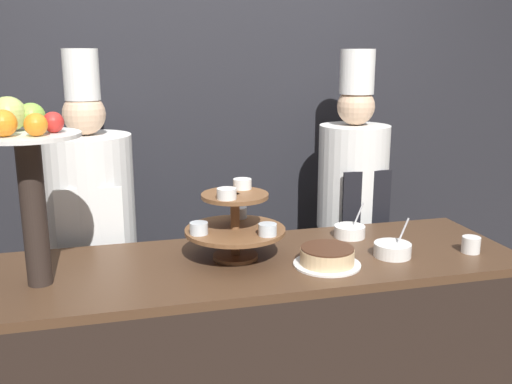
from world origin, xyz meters
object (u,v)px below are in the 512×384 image
object	(u,v)px
serving_bowl_near	(392,250)
cup_white	(471,245)
chef_center_left	(352,203)
cake_round	(327,257)
serving_bowl_far	(350,231)
chef_left	(92,226)
tiered_stand	(235,222)
fruit_pedestal	(27,160)

from	to	relation	value
serving_bowl_near	cup_white	bearing A→B (deg)	-6.86
cup_white	chef_center_left	bearing A→B (deg)	104.22
cake_round	cup_white	bearing A→B (deg)	-1.02
serving_bowl_far	chef_left	distance (m)	1.19
cup_white	chef_left	xyz separation A→B (m)	(-1.50, 0.75, -0.03)
serving_bowl_far	tiered_stand	bearing A→B (deg)	-166.14
chef_left	serving_bowl_near	bearing A→B (deg)	-31.26
cup_white	serving_bowl_far	world-z (taller)	serving_bowl_far
chef_left	cake_round	bearing A→B (deg)	-40.01
tiered_stand	chef_center_left	size ratio (longest dim) A/B	0.23
fruit_pedestal	serving_bowl_near	xyz separation A→B (m)	(1.34, -0.07, -0.42)
chef_center_left	cake_round	bearing A→B (deg)	-120.17
fruit_pedestal	chef_center_left	size ratio (longest dim) A/B	0.38
chef_center_left	serving_bowl_far	bearing A→B (deg)	-115.07
serving_bowl_near	cake_round	bearing A→B (deg)	-174.35
serving_bowl_near	fruit_pedestal	bearing A→B (deg)	177.04
serving_bowl_near	serving_bowl_far	bearing A→B (deg)	103.80
cake_round	chef_center_left	xyz separation A→B (m)	(0.43, 0.74, -0.01)
tiered_stand	serving_bowl_near	size ratio (longest dim) A/B	2.54
serving_bowl_far	chef_left	bearing A→B (deg)	158.25
cup_white	chef_left	distance (m)	1.68
serving_bowl_far	serving_bowl_near	bearing A→B (deg)	-76.20
tiered_stand	chef_left	bearing A→B (deg)	134.15
tiered_stand	cake_round	xyz separation A→B (m)	(0.32, -0.16, -0.12)
tiered_stand	serving_bowl_near	xyz separation A→B (m)	(0.61, -0.14, -0.12)
chef_center_left	chef_left	bearing A→B (deg)	-180.00
fruit_pedestal	chef_center_left	distance (m)	1.67
fruit_pedestal	chef_center_left	bearing A→B (deg)	23.41
cake_round	cup_white	xyz separation A→B (m)	(0.62, -0.01, -0.00)
fruit_pedestal	cake_round	world-z (taller)	fruit_pedestal
serving_bowl_near	chef_left	xyz separation A→B (m)	(-1.17, 0.71, -0.02)
tiered_stand	fruit_pedestal	xyz separation A→B (m)	(-0.73, -0.07, 0.29)
tiered_stand	cake_round	size ratio (longest dim) A/B	1.53
serving_bowl_near	chef_center_left	bearing A→B (deg)	78.87
chef_left	cup_white	bearing A→B (deg)	-26.57
cake_round	cup_white	size ratio (longest dim) A/B	3.52
cup_white	chef_left	world-z (taller)	chef_left
serving_bowl_far	chef_center_left	bearing A→B (deg)	64.93
cake_round	serving_bowl_near	xyz separation A→B (m)	(0.29, 0.03, -0.01)
serving_bowl_far	chef_left	xyz separation A→B (m)	(-1.11, 0.44, -0.02)
cake_round	chef_left	distance (m)	1.15
serving_bowl_far	fruit_pedestal	bearing A→B (deg)	-171.05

